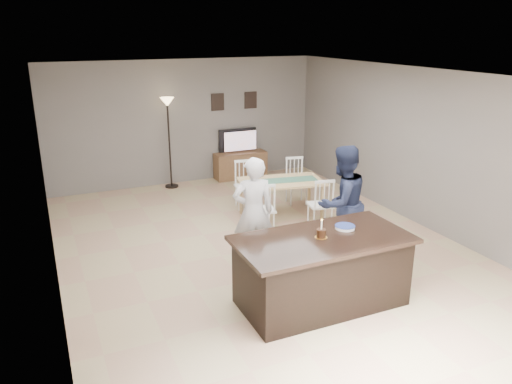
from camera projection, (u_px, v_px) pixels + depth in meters
name	position (u px, v px, depth m)	size (l,w,h in m)	color
floor	(261.00, 248.00, 7.89)	(8.00, 8.00, 0.00)	tan
room_shell	(262.00, 145.00, 7.37)	(8.00, 8.00, 8.00)	slate
kitchen_island	(322.00, 270.00, 6.19)	(2.15, 1.10, 0.90)	black
tv_console	(240.00, 165.00, 11.53)	(1.20, 0.40, 0.60)	brown
television	(239.00, 141.00, 11.42)	(0.91, 0.12, 0.53)	black
tv_screen_glow	(240.00, 141.00, 11.34)	(0.78, 0.78, 0.00)	orange
picture_frames	(234.00, 101.00, 11.24)	(1.10, 0.02, 0.38)	black
doorway	(60.00, 276.00, 4.35)	(0.00, 2.10, 2.65)	black
woman	(253.00, 212.00, 7.12)	(0.59, 0.39, 1.63)	silver
man	(342.00, 203.00, 7.32)	(0.84, 0.66, 1.74)	#191F37
birthday_cake	(321.00, 233.00, 6.03)	(0.15, 0.15, 0.24)	#EEB046
plate_stack	(345.00, 227.00, 6.31)	(0.26, 0.26, 0.04)	white
dining_table	(281.00, 187.00, 9.02)	(1.70, 1.91, 0.91)	tan
floor_lamp	(168.00, 118.00, 10.48)	(0.29, 0.29, 1.95)	black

